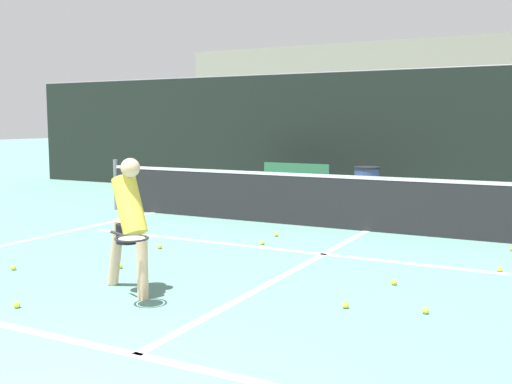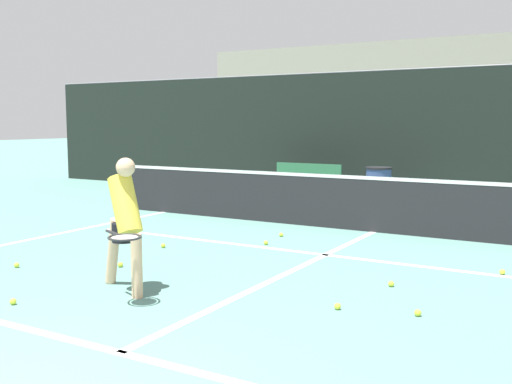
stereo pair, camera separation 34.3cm
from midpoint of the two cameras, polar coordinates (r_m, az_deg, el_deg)
The scene contains 19 objects.
court_baseline_near at distance 5.10m, azimuth -10.88°, elevation -14.81°, with size 11.00×0.10×0.01m, color white.
court_service_line at distance 8.53m, azimuth 7.77°, elevation -5.95°, with size 8.25×0.10×0.01m, color white.
court_center_mark at distance 7.59m, azimuth 4.72°, elevation -7.50°, with size 0.10×6.18×0.01m, color white.
court_sideline_left at distance 10.31m, azimuth -18.63°, elevation -4.05°, with size 0.10×7.18×0.01m, color white.
net at distance 10.33m, azimuth 12.12°, elevation -0.97°, with size 11.09×0.09×1.07m.
fence_back at distance 14.44m, azimuth 17.58°, elevation 5.12°, with size 24.00×0.06×3.10m.
player_practicing at distance 6.61m, azimuth -10.97°, elevation -2.53°, with size 1.05×0.86×1.48m.
tennis_ball_scattered_0 at distance 7.92m, azimuth -11.58°, elevation -6.80°, with size 0.07×0.07×0.07m, color #D1E033.
tennis_ball_scattered_1 at distance 6.15m, azimuth 9.39°, elevation -10.70°, with size 0.07×0.07×0.07m, color #D1E033.
tennis_ball_scattered_2 at distance 9.79m, azimuth 3.42°, elevation -4.09°, with size 0.07×0.07×0.07m, color #D1E033.
tennis_ball_scattered_4 at distance 8.26m, azimuth -20.74°, elevation -6.53°, with size 0.07×0.07×0.07m, color #D1E033.
tennis_ball_scattered_5 at distance 6.64m, azimuth -20.75°, elevation -9.74°, with size 0.07×0.07×0.07m, color #D1E033.
tennis_ball_scattered_7 at distance 9.00m, azimuth -7.75°, elevation -5.09°, with size 0.07×0.07×0.07m, color #D1E033.
tennis_ball_scattered_8 at distance 9.14m, azimuth 2.03°, elevation -4.85°, with size 0.07×0.07×0.07m, color #D1E033.
tennis_ball_scattered_9 at distance 6.12m, azimuth 16.75°, elevation -10.98°, with size 0.07×0.07×0.07m, color #D1E033.
tennis_ball_scattered_10 at distance 8.05m, azimuth 23.56°, elevation -7.00°, with size 0.07×0.07×0.07m, color #D1E033.
tennis_ball_scattered_11 at distance 7.08m, azimuth 14.13°, elevation -8.49°, with size 0.07×0.07×0.07m, color #D1E033.
courtside_bench at distance 14.48m, azimuth 5.49°, elevation 1.16°, with size 1.72×0.40×0.86m.
trash_bin at distance 13.64m, azimuth 12.29°, elevation 0.53°, with size 0.58×0.58×0.86m.
Camera 2 is at (3.29, -1.85, 1.86)m, focal length 42.00 mm.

